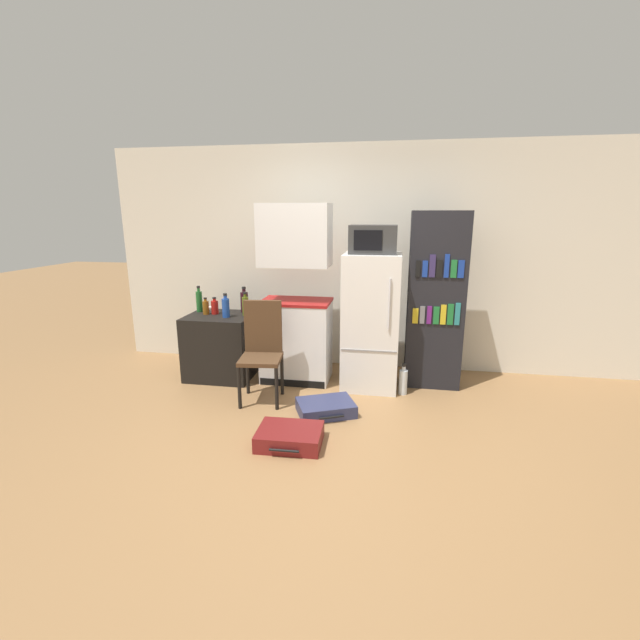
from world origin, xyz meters
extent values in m
plane|color=olive|center=(0.00, 0.00, 0.00)|extent=(24.00, 24.00, 0.00)
cube|color=silver|center=(0.20, 2.00, 1.32)|extent=(6.40, 0.10, 2.64)
cube|color=black|center=(-1.47, 1.29, 0.37)|extent=(0.73, 0.62, 0.73)
cube|color=white|center=(-0.58, 1.35, 0.45)|extent=(0.76, 0.50, 0.89)
cube|color=maroon|center=(-0.58, 1.35, 0.91)|extent=(0.77, 0.51, 0.03)
cube|color=white|center=(-0.58, 1.35, 1.63)|extent=(0.76, 0.43, 0.66)
cube|color=black|center=(-0.58, 1.10, 0.04)|extent=(0.73, 0.01, 0.08)
cube|color=white|center=(0.25, 1.30, 0.73)|extent=(0.59, 0.59, 1.45)
cube|color=gray|center=(0.25, 1.00, 0.49)|extent=(0.57, 0.01, 0.01)
cylinder|color=silver|center=(0.44, 0.99, 0.99)|extent=(0.02, 0.02, 0.51)
cube|color=#333333|center=(0.25, 1.30, 1.60)|extent=(0.48, 0.35, 0.29)
cube|color=black|center=(0.20, 1.12, 1.60)|extent=(0.28, 0.01, 0.20)
cube|color=black|center=(0.92, 1.44, 0.94)|extent=(0.59, 0.32, 1.89)
cube|color=gold|center=(0.71, 1.28, 0.81)|extent=(0.06, 0.01, 0.16)
cube|color=slate|center=(0.78, 1.28, 0.83)|extent=(0.05, 0.01, 0.19)
cube|color=#661E75|center=(0.85, 1.28, 0.83)|extent=(0.05, 0.01, 0.19)
cube|color=#1E7033|center=(0.92, 1.28, 0.83)|extent=(0.06, 0.01, 0.19)
cube|color=gold|center=(0.99, 1.28, 0.84)|extent=(0.05, 0.01, 0.21)
cube|color=#1E7033|center=(1.06, 1.28, 0.84)|extent=(0.06, 0.01, 0.22)
cube|color=teal|center=(1.13, 1.28, 0.85)|extent=(0.05, 0.01, 0.23)
cube|color=black|center=(0.71, 1.28, 1.31)|extent=(0.05, 0.01, 0.17)
cube|color=#193899|center=(0.78, 1.28, 1.31)|extent=(0.05, 0.01, 0.17)
cube|color=#332856|center=(0.85, 1.28, 1.34)|extent=(0.06, 0.01, 0.23)
cube|color=black|center=(0.92, 1.28, 1.31)|extent=(0.06, 0.01, 0.18)
cube|color=#193899|center=(0.99, 1.28, 1.34)|extent=(0.05, 0.01, 0.24)
cube|color=#1E7033|center=(1.06, 1.28, 1.31)|extent=(0.06, 0.01, 0.18)
cube|color=#193899|center=(1.13, 1.28, 1.31)|extent=(0.06, 0.01, 0.18)
cylinder|color=brown|center=(-1.63, 1.30, 0.81)|extent=(0.07, 0.07, 0.15)
cylinder|color=brown|center=(-1.63, 1.30, 0.90)|extent=(0.03, 0.03, 0.03)
cylinder|color=black|center=(-1.63, 1.30, 0.92)|extent=(0.04, 0.04, 0.02)
cylinder|color=#1E47A3|center=(-1.35, 1.20, 0.84)|extent=(0.08, 0.08, 0.21)
cylinder|color=#1E47A3|center=(-1.35, 1.20, 0.96)|extent=(0.04, 0.04, 0.04)
cylinder|color=black|center=(-1.35, 1.20, 0.99)|extent=(0.04, 0.04, 0.02)
cylinder|color=black|center=(-1.24, 1.49, 0.85)|extent=(0.09, 0.09, 0.23)
cylinder|color=black|center=(-1.24, 1.49, 0.99)|extent=(0.04, 0.04, 0.04)
cylinder|color=black|center=(-1.24, 1.49, 1.02)|extent=(0.05, 0.05, 0.02)
cylinder|color=#AD1914|center=(-1.54, 1.33, 0.81)|extent=(0.08, 0.08, 0.15)
cylinder|color=#AD1914|center=(-1.54, 1.33, 0.90)|extent=(0.04, 0.04, 0.03)
cylinder|color=black|center=(-1.54, 1.33, 0.92)|extent=(0.04, 0.04, 0.02)
cylinder|color=#566619|center=(-1.17, 1.33, 0.84)|extent=(0.07, 0.07, 0.21)
cylinder|color=#566619|center=(-1.17, 1.33, 0.96)|extent=(0.03, 0.03, 0.04)
cylinder|color=black|center=(-1.17, 1.33, 0.99)|extent=(0.04, 0.04, 0.02)
cylinder|color=#1E6028|center=(-1.76, 1.42, 0.85)|extent=(0.07, 0.07, 0.24)
cylinder|color=#1E6028|center=(-1.76, 1.42, 0.99)|extent=(0.03, 0.03, 0.04)
cylinder|color=black|center=(-1.76, 1.42, 1.03)|extent=(0.04, 0.04, 0.02)
cylinder|color=silver|center=(-1.70, 1.53, 0.75)|extent=(0.12, 0.12, 0.03)
cylinder|color=black|center=(-0.96, 0.49, 0.21)|extent=(0.04, 0.04, 0.43)
cylinder|color=black|center=(-0.60, 0.53, 0.21)|extent=(0.04, 0.04, 0.43)
cylinder|color=black|center=(-1.00, 0.85, 0.21)|extent=(0.04, 0.04, 0.43)
cylinder|color=black|center=(-0.64, 0.89, 0.21)|extent=(0.04, 0.04, 0.43)
cube|color=#4C331E|center=(-0.80, 0.69, 0.45)|extent=(0.44, 0.44, 0.04)
cube|color=#4C331E|center=(-0.82, 0.87, 0.74)|extent=(0.38, 0.09, 0.54)
cube|color=maroon|center=(-0.32, -0.08, 0.07)|extent=(0.54, 0.41, 0.14)
cylinder|color=black|center=(-0.32, -0.30, 0.07)|extent=(0.24, 0.03, 0.02)
cube|color=navy|center=(-0.12, 0.52, 0.06)|extent=(0.63, 0.55, 0.12)
cylinder|color=black|center=(-0.03, 0.33, 0.06)|extent=(0.22, 0.11, 0.02)
cylinder|color=silver|center=(0.61, 1.11, 0.13)|extent=(0.09, 0.09, 0.26)
cylinder|color=silver|center=(0.61, 1.11, 0.29)|extent=(0.04, 0.04, 0.05)
cylinder|color=black|center=(0.61, 1.11, 0.32)|extent=(0.05, 0.05, 0.03)
camera|label=1|loc=(0.46, -3.18, 1.85)|focal=24.00mm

